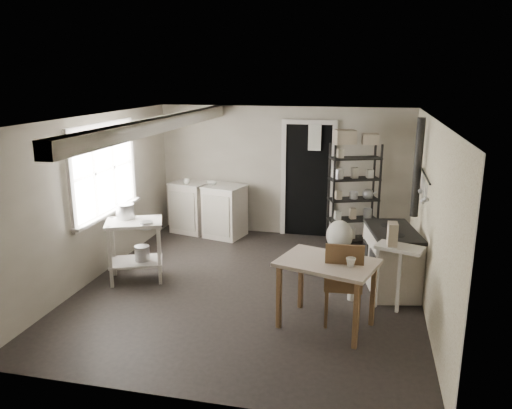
% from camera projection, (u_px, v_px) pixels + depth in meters
% --- Properties ---
extents(floor, '(5.00, 5.00, 0.00)m').
position_uv_depth(floor, '(251.00, 287.00, 6.83)').
color(floor, black).
rests_on(floor, ground).
extents(ceiling, '(5.00, 5.00, 0.00)m').
position_uv_depth(ceiling, '(251.00, 118.00, 6.25)').
color(ceiling, beige).
rests_on(ceiling, wall_back).
extents(wall_back, '(4.50, 0.02, 2.30)m').
position_uv_depth(wall_back, '(283.00, 172.00, 8.90)').
color(wall_back, '#9D9686').
rests_on(wall_back, ground).
extents(wall_front, '(4.50, 0.02, 2.30)m').
position_uv_depth(wall_front, '(182.00, 281.00, 4.18)').
color(wall_front, '#9D9686').
rests_on(wall_front, ground).
extents(wall_left, '(0.02, 5.00, 2.30)m').
position_uv_depth(wall_left, '(96.00, 197.00, 7.02)').
color(wall_left, '#9D9686').
rests_on(wall_left, ground).
extents(wall_right, '(0.02, 5.00, 2.30)m').
position_uv_depth(wall_right, '(431.00, 217.00, 6.06)').
color(wall_right, '#9D9686').
rests_on(wall_right, ground).
extents(window, '(0.12, 1.76, 1.28)m').
position_uv_depth(window, '(103.00, 171.00, 7.12)').
color(window, beige).
rests_on(window, wall_left).
extents(doorway, '(0.96, 0.10, 2.08)m').
position_uv_depth(doorway, '(308.00, 181.00, 8.82)').
color(doorway, beige).
rests_on(doorway, ground).
extents(ceiling_beam, '(0.18, 5.00, 0.18)m').
position_uv_depth(ceiling_beam, '(162.00, 124.00, 6.54)').
color(ceiling_beam, beige).
rests_on(ceiling_beam, ceiling).
extents(wallpaper_panel, '(0.01, 5.00, 2.30)m').
position_uv_depth(wallpaper_panel, '(430.00, 217.00, 6.06)').
color(wallpaper_panel, beige).
rests_on(wallpaper_panel, wall_right).
extents(utensil_rail, '(0.06, 1.20, 0.44)m').
position_uv_depth(utensil_rail, '(424.00, 175.00, 6.54)').
color(utensil_rail, '#AFAFB1').
rests_on(utensil_rail, wall_right).
extents(prep_table, '(0.91, 0.79, 0.87)m').
position_uv_depth(prep_table, '(136.00, 253.00, 7.00)').
color(prep_table, beige).
rests_on(prep_table, ground).
extents(stockpot, '(0.32, 0.32, 0.27)m').
position_uv_depth(stockpot, '(125.00, 213.00, 6.99)').
color(stockpot, '#AFAFB1').
rests_on(stockpot, prep_table).
extents(saucepan, '(0.23, 0.23, 0.10)m').
position_uv_depth(saucepan, '(146.00, 225.00, 6.76)').
color(saucepan, '#AFAFB1').
rests_on(saucepan, prep_table).
extents(bucket, '(0.24, 0.24, 0.23)m').
position_uv_depth(bucket, '(142.00, 254.00, 7.01)').
color(bucket, '#AFAFB1').
rests_on(bucket, prep_table).
extents(base_cabinets, '(1.52, 0.93, 0.93)m').
position_uv_depth(base_cabinets, '(208.00, 209.00, 9.06)').
color(base_cabinets, beige).
rests_on(base_cabinets, ground).
extents(mixing_bowl, '(0.35, 0.35, 0.07)m').
position_uv_depth(mixing_bowl, '(212.00, 183.00, 8.87)').
color(mixing_bowl, silver).
rests_on(mixing_bowl, base_cabinets).
extents(counter_cup, '(0.14, 0.14, 0.10)m').
position_uv_depth(counter_cup, '(187.00, 182.00, 8.91)').
color(counter_cup, silver).
rests_on(counter_cup, base_cabinets).
extents(shelf_rack, '(0.88, 0.59, 1.74)m').
position_uv_depth(shelf_rack, '(354.00, 191.00, 8.31)').
color(shelf_rack, black).
rests_on(shelf_rack, ground).
extents(shelf_jar, '(0.11, 0.11, 0.19)m').
position_uv_depth(shelf_jar, '(336.00, 165.00, 8.27)').
color(shelf_jar, silver).
rests_on(shelf_jar, shelf_rack).
extents(storage_box_a, '(0.39, 0.37, 0.22)m').
position_uv_depth(storage_box_a, '(345.00, 127.00, 8.04)').
color(storage_box_a, '#C1B49B').
rests_on(storage_box_a, shelf_rack).
extents(storage_box_b, '(0.28, 0.27, 0.17)m').
position_uv_depth(storage_box_b, '(371.00, 128.00, 8.00)').
color(storage_box_b, '#C1B49B').
rests_on(storage_box_b, shelf_rack).
extents(stove, '(0.79, 1.16, 0.84)m').
position_uv_depth(stove, '(391.00, 258.00, 6.69)').
color(stove, beige).
rests_on(stove, ground).
extents(stovepipe, '(0.13, 0.13, 1.56)m').
position_uv_depth(stovepipe, '(418.00, 168.00, 6.81)').
color(stovepipe, black).
rests_on(stovepipe, stove).
extents(side_ledge, '(0.62, 0.47, 0.85)m').
position_uv_depth(side_ledge, '(397.00, 279.00, 6.03)').
color(side_ledge, beige).
rests_on(side_ledge, ground).
extents(oats_box, '(0.12, 0.19, 0.28)m').
position_uv_depth(oats_box, '(393.00, 232.00, 5.92)').
color(oats_box, '#C1B49B').
rests_on(oats_box, side_ledge).
extents(work_table, '(1.23, 1.02, 0.80)m').
position_uv_depth(work_table, '(326.00, 296.00, 5.69)').
color(work_table, beige).
rests_on(work_table, ground).
extents(table_cup, '(0.13, 0.13, 0.10)m').
position_uv_depth(table_cup, '(351.00, 266.00, 5.42)').
color(table_cup, silver).
rests_on(table_cup, work_table).
extents(chair, '(0.45, 0.47, 1.03)m').
position_uv_depth(chair, '(343.00, 283.00, 5.77)').
color(chair, brown).
rests_on(chair, ground).
extents(flour_sack, '(0.47, 0.42, 0.52)m').
position_uv_depth(flour_sack, '(339.00, 237.00, 8.20)').
color(flour_sack, beige).
rests_on(flour_sack, ground).
extents(floor_crock, '(0.15, 0.15, 0.14)m').
position_uv_depth(floor_crock, '(352.00, 294.00, 6.45)').
color(floor_crock, silver).
rests_on(floor_crock, ground).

